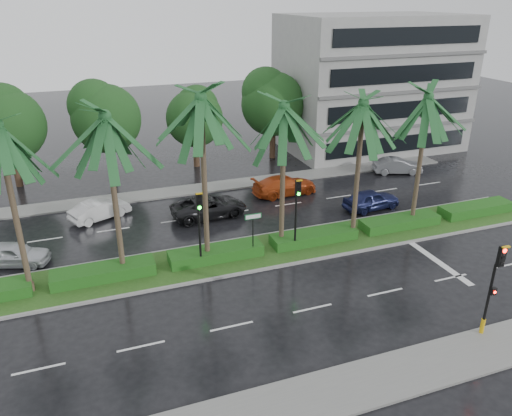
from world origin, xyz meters
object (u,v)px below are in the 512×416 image
object	(u,v)px
street_sign	(253,224)
car_darkgrey	(209,207)
car_grey	(397,166)
car_blue	(371,199)
car_red	(285,185)
signal_near	(493,287)
signal_median_left	(199,219)
car_white	(100,210)
car_silver	(13,254)

from	to	relation	value
street_sign	car_darkgrey	size ratio (longest dim) A/B	0.52
car_darkgrey	car_grey	bearing A→B (deg)	-84.08
car_blue	car_red	bearing A→B (deg)	39.44
car_darkgrey	car_red	size ratio (longest dim) A/B	1.03
car_blue	car_darkgrey	bearing A→B (deg)	71.18
signal_near	signal_median_left	distance (m)	13.93
car_grey	signal_median_left	bearing A→B (deg)	134.77
street_sign	car_white	size ratio (longest dim) A/B	0.66
signal_near	car_silver	bearing A→B (deg)	144.75
signal_median_left	street_sign	world-z (taller)	signal_median_left
car_white	car_red	distance (m)	13.09
car_darkgrey	car_grey	size ratio (longest dim) A/B	1.27
signal_near	car_red	xyz separation A→B (m)	(-1.50, 18.26, -1.80)
street_sign	car_darkgrey	world-z (taller)	street_sign
car_grey	car_red	bearing A→B (deg)	113.78
signal_near	street_sign	xyz separation A→B (m)	(-7.00, 9.87, -0.38)
car_red	car_grey	distance (m)	10.57
signal_near	car_grey	size ratio (longest dim) A/B	1.11
street_sign	car_grey	world-z (taller)	street_sign
car_white	car_blue	xyz separation A→B (m)	(17.59, -4.69, 0.04)
signal_near	car_blue	xyz separation A→B (m)	(3.00, 13.72, -1.82)
signal_near	car_grey	xyz separation A→B (m)	(9.01, 19.37, -1.86)
signal_near	signal_median_left	size ratio (longest dim) A/B	1.00
car_silver	car_darkgrey	size ratio (longest dim) A/B	0.77
car_darkgrey	signal_median_left	bearing A→B (deg)	157.02
car_red	car_grey	size ratio (longest dim) A/B	1.23
car_blue	car_white	bearing A→B (deg)	69.77
car_silver	car_blue	world-z (taller)	car_blue
signal_median_left	car_darkgrey	bearing A→B (deg)	71.42
car_darkgrey	car_blue	xyz separation A→B (m)	(10.77, -2.59, -0.01)
car_silver	car_white	world-z (taller)	car_silver
signal_median_left	car_blue	distance (m)	13.81
car_red	car_darkgrey	bearing A→B (deg)	103.32
street_sign	car_white	distance (m)	11.52
signal_near	car_blue	bearing A→B (deg)	77.67
car_white	street_sign	bearing A→B (deg)	-162.94
car_silver	car_darkgrey	xyz separation A→B (m)	(11.68, 2.56, 0.04)
street_sign	car_darkgrey	bearing A→B (deg)	96.84
car_silver	car_red	size ratio (longest dim) A/B	0.79
car_red	car_silver	bearing A→B (deg)	100.14
car_grey	car_darkgrey	bearing A→B (deg)	118.11
signal_median_left	street_sign	xyz separation A→B (m)	(3.00, 0.18, -0.87)
car_blue	signal_median_left	bearing A→B (deg)	101.93
car_red	signal_near	bearing A→B (deg)	-179.27
car_grey	street_sign	bearing A→B (deg)	138.46
signal_median_left	car_grey	xyz separation A→B (m)	(19.01, 9.68, -2.35)
signal_near	signal_median_left	bearing A→B (deg)	135.91
car_darkgrey	car_red	bearing A→B (deg)	-77.11
car_silver	car_blue	bearing A→B (deg)	-70.39
signal_median_left	car_grey	world-z (taller)	signal_median_left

